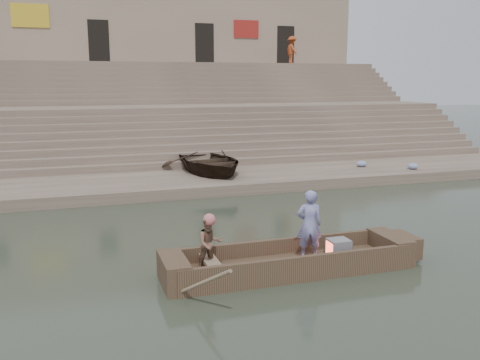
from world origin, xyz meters
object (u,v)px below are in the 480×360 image
main_rowboat (289,267)px  rowing_man (210,244)px  standing_man (309,225)px  beached_rowboat (209,162)px  pedestrian (292,50)px  television (338,248)px

main_rowboat → rowing_man: (-1.77, 0.10, 0.68)m
standing_man → rowing_man: bearing=14.9°
main_rowboat → beached_rowboat: (0.86, 10.21, 0.75)m
standing_man → beached_rowboat: bearing=-77.6°
rowing_man → beached_rowboat: rowing_man is taller
rowing_man → pedestrian: 26.35m
rowing_man → beached_rowboat: 10.46m
main_rowboat → standing_man: (0.51, 0.11, 0.89)m
television → pedestrian: pedestrian is taller
standing_man → television: standing_man is taller
standing_man → beached_rowboat: (0.36, 10.10, -0.14)m
television → standing_man: bearing=170.7°
television → beached_rowboat: bearing=91.8°
main_rowboat → pedestrian: (10.02, 23.05, 5.99)m
television → pedestrian: size_ratio=0.25×
rowing_man → pedestrian: size_ratio=0.63×
main_rowboat → standing_man: standing_man is taller
main_rowboat → standing_man: 1.03m
rowing_man → pedestrian: pedestrian is taller
television → beached_rowboat: 10.23m
standing_man → television: bearing=-174.9°
main_rowboat → television: (1.18, 0.00, 0.31)m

